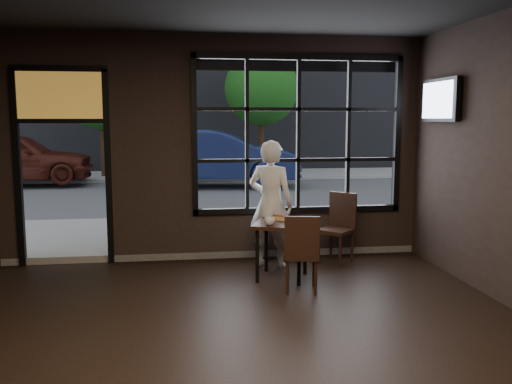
{
  "coord_description": "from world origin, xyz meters",
  "views": [
    {
      "loc": [
        -0.49,
        -4.23,
        2.02
      ],
      "look_at": [
        0.4,
        2.2,
        1.15
      ],
      "focal_mm": 38.0,
      "sensor_mm": 36.0,
      "label": 1
    }
  ],
  "objects": [
    {
      "name": "building_across",
      "position": [
        0.0,
        23.0,
        7.5
      ],
      "size": [
        28.0,
        12.0,
        15.0
      ],
      "primitive_type": "cube",
      "color": "#5B5956",
      "rests_on": "ground"
    },
    {
      "name": "hotdog",
      "position": [
        0.76,
        2.56,
        0.76
      ],
      "size": [
        0.2,
        0.19,
        0.06
      ],
      "primitive_type": null,
      "rotation": [
        0.0,
        0.0,
        -0.72
      ],
      "color": "tan",
      "rests_on": "cafe_table"
    },
    {
      "name": "street_asphalt",
      "position": [
        0.0,
        24.0,
        -0.02
      ],
      "size": [
        60.0,
        41.0,
        0.04
      ],
      "primitive_type": "cube",
      "color": "#545456",
      "rests_on": "ground"
    },
    {
      "name": "chair_near",
      "position": [
        0.89,
        1.87,
        0.46
      ],
      "size": [
        0.47,
        0.47,
        0.93
      ],
      "primitive_type": "cube",
      "rotation": [
        0.0,
        0.0,
        2.95
      ],
      "color": "black",
      "rests_on": "floor"
    },
    {
      "name": "cafe_table",
      "position": [
        0.76,
        2.41,
        0.36
      ],
      "size": [
        0.87,
        0.87,
        0.73
      ],
      "primitive_type": "cube",
      "rotation": [
        0.0,
        0.0,
        -0.37
      ],
      "color": "black",
      "rests_on": "floor"
    },
    {
      "name": "maroon_car",
      "position": [
        -5.47,
        12.9,
        0.88
      ],
      "size": [
        4.66,
        2.08,
        1.56
      ],
      "primitive_type": "imported",
      "rotation": [
        0.0,
        0.0,
        1.63
      ],
      "color": "#481810",
      "rests_on": "street_asphalt"
    },
    {
      "name": "cup",
      "position": [
        0.58,
        2.26,
        0.77
      ],
      "size": [
        0.14,
        0.14,
        0.1
      ],
      "primitive_type": "imported",
      "rotation": [
        0.0,
        0.0,
        -0.14
      ],
      "color": "silver",
      "rests_on": "cafe_table"
    },
    {
      "name": "navy_car",
      "position": [
        0.6,
        11.93,
        0.9
      ],
      "size": [
        5.07,
        2.34,
        1.61
      ],
      "primitive_type": "imported",
      "rotation": [
        0.0,
        0.0,
        1.44
      ],
      "color": "#18214B",
      "rests_on": "street_asphalt"
    },
    {
      "name": "window_frame",
      "position": [
        1.2,
        3.5,
        1.8
      ],
      "size": [
        3.06,
        0.12,
        2.28
      ],
      "primitive_type": "cube",
      "color": "black",
      "rests_on": "ground"
    },
    {
      "name": "tree_left",
      "position": [
        -3.09,
        14.69,
        2.81
      ],
      "size": [
        2.34,
        2.34,
        3.99
      ],
      "color": "#332114",
      "rests_on": "street_asphalt"
    },
    {
      "name": "man",
      "position": [
        0.72,
        3.0,
        0.87
      ],
      "size": [
        0.76,
        0.68,
        1.75
      ],
      "primitive_type": "imported",
      "rotation": [
        0.0,
        0.0,
        2.61
      ],
      "color": "silver",
      "rests_on": "floor"
    },
    {
      "name": "tree_right",
      "position": [
        2.3,
        14.53,
        3.06
      ],
      "size": [
        2.55,
        2.55,
        4.35
      ],
      "color": "#332114",
      "rests_on": "street_asphalt"
    },
    {
      "name": "tv",
      "position": [
        2.93,
        2.63,
        2.27
      ],
      "size": [
        0.11,
        0.97,
        0.57
      ],
      "primitive_type": "cube",
      "color": "black",
      "rests_on": "wall_right"
    },
    {
      "name": "floor",
      "position": [
        0.0,
        0.0,
        -0.01
      ],
      "size": [
        6.0,
        7.0,
        0.02
      ],
      "primitive_type": "cube",
      "color": "black",
      "rests_on": "ground"
    },
    {
      "name": "stained_transom",
      "position": [
        -2.1,
        3.5,
        2.35
      ],
      "size": [
        1.2,
        0.06,
        0.7
      ],
      "primitive_type": "cube",
      "color": "orange",
      "rests_on": "ground"
    },
    {
      "name": "chair_window",
      "position": [
        1.67,
        3.08,
        0.49
      ],
      "size": [
        0.6,
        0.6,
        0.98
      ],
      "primitive_type": "cube",
      "rotation": [
        0.0,
        0.0,
        -0.8
      ],
      "color": "black",
      "rests_on": "floor"
    }
  ]
}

